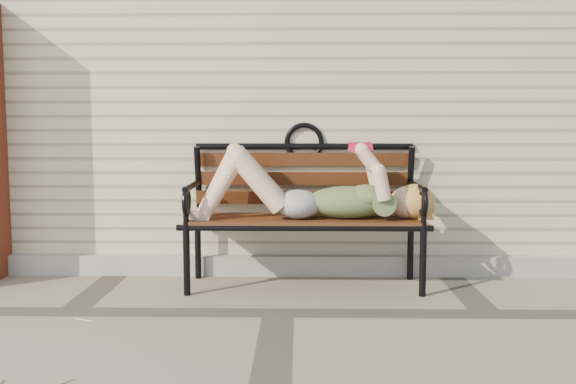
{
  "coord_description": "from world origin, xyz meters",
  "views": [
    {
      "loc": [
        0.12,
        -3.74,
        1.12
      ],
      "look_at": [
        0.05,
        0.46,
        0.68
      ],
      "focal_mm": 40.0,
      "sensor_mm": 36.0,
      "label": 1
    }
  ],
  "objects": [
    {
      "name": "reading_woman",
      "position": [
        0.17,
        0.6,
        0.68
      ],
      "size": [
        1.66,
        0.38,
        0.52
      ],
      "color": "#0B384E",
      "rests_on": "ground"
    },
    {
      "name": "ground",
      "position": [
        0.0,
        0.0,
        0.0
      ],
      "size": [
        80.0,
        80.0,
        0.0
      ],
      "primitive_type": "plane",
      "color": "gray",
      "rests_on": "ground"
    },
    {
      "name": "foundation_strip",
      "position": [
        0.0,
        0.97,
        0.07
      ],
      "size": [
        8.0,
        0.1,
        0.15
      ],
      "primitive_type": "cube",
      "color": "#ABA69A",
      "rests_on": "ground"
    },
    {
      "name": "house_wall",
      "position": [
        0.0,
        3.0,
        1.5
      ],
      "size": [
        8.0,
        4.0,
        3.0
      ],
      "primitive_type": "cube",
      "color": "beige",
      "rests_on": "ground"
    },
    {
      "name": "garden_bench",
      "position": [
        0.16,
        0.74,
        0.64
      ],
      "size": [
        1.76,
        0.7,
        1.14
      ],
      "color": "black",
      "rests_on": "ground"
    }
  ]
}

